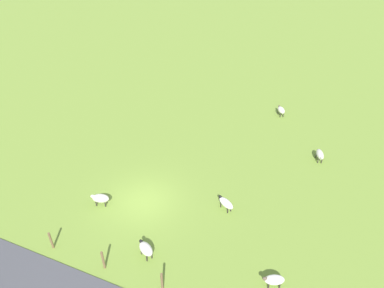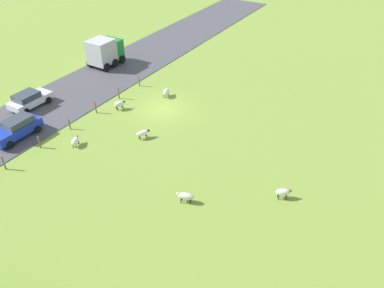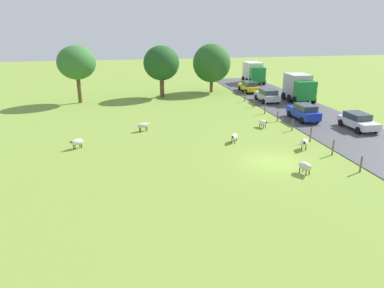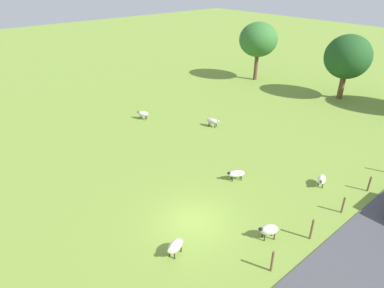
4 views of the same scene
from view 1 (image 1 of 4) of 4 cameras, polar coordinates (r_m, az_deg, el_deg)
ground_plane at (r=22.51m, az=-7.84°, el=-9.30°), size 160.00×160.00×0.00m
sheep_0 at (r=22.48m, az=-14.74°, el=-8.58°), size 0.83×1.21×0.80m
sheep_1 at (r=21.60m, az=5.56°, el=-9.58°), size 0.97×1.23×0.73m
sheep_2 at (r=18.56m, az=13.27°, el=-20.81°), size 0.85×1.14×0.73m
sheep_3 at (r=19.25m, az=-7.56°, el=-16.62°), size 0.98×1.15×0.86m
sheep_4 at (r=26.88m, az=20.19°, el=-1.63°), size 1.30×0.82×0.79m
sheep_5 at (r=31.77m, az=14.37°, el=5.39°), size 1.12×0.97×0.80m
fence_post_0 at (r=20.86m, az=-22.05°, el=-14.41°), size 0.12×0.12×1.16m
fence_post_1 at (r=19.15m, az=-14.32°, el=-17.91°), size 0.12×0.12×1.24m
fence_post_2 at (r=17.91m, az=-4.92°, el=-21.60°), size 0.12×0.12×1.29m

